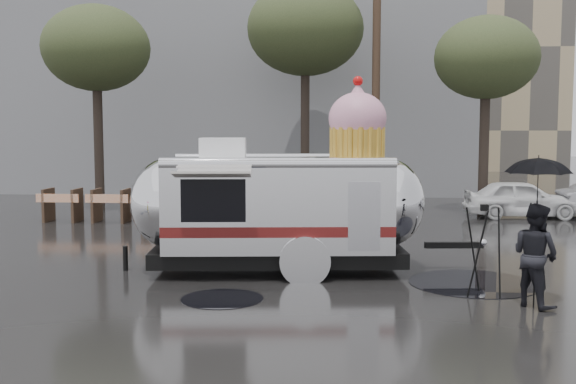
{
  "coord_description": "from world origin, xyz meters",
  "views": [
    {
      "loc": [
        1.37,
        -9.58,
        2.81
      ],
      "look_at": [
        0.3,
        3.56,
        1.56
      ],
      "focal_mm": 42.0,
      "sensor_mm": 36.0,
      "label": 1
    }
  ],
  "objects": [
    {
      "name": "utility_pole",
      "position": [
        2.5,
        14.0,
        4.62
      ],
      "size": [
        1.6,
        0.28,
        9.0
      ],
      "color": "#473323",
      "rests_on": "ground"
    },
    {
      "name": "tree_mid",
      "position": [
        0.0,
        15.0,
        6.34
      ],
      "size": [
        4.2,
        4.2,
        8.03
      ],
      "color": "#382D26",
      "rests_on": "ground"
    },
    {
      "name": "grey_building",
      "position": [
        -4.0,
        24.0,
        6.5
      ],
      "size": [
        22.0,
        12.0,
        13.0
      ],
      "primitive_type": "cube",
      "color": "slate",
      "rests_on": "ground"
    },
    {
      "name": "tripod",
      "position": [
        3.74,
        1.78,
        0.93
      ],
      "size": [
        0.57,
        0.64,
        1.56
      ],
      "rotation": [
        0.0,
        0.0,
        -0.02
      ],
      "color": "black",
      "rests_on": "ground"
    },
    {
      "name": "umbrella_black",
      "position": [
        4.41,
        1.15,
        1.97
      ],
      "size": [
        1.24,
        1.24,
        2.39
      ],
      "color": "black",
      "rests_on": "ground"
    },
    {
      "name": "tree_right",
      "position": [
        6.0,
        13.0,
        5.06
      ],
      "size": [
        3.36,
        3.36,
        6.42
      ],
      "color": "#382D26",
      "rests_on": "ground"
    },
    {
      "name": "tree_left",
      "position": [
        -7.0,
        13.0,
        5.48
      ],
      "size": [
        3.64,
        3.64,
        6.95
      ],
      "color": "#382D26",
      "rests_on": "ground"
    },
    {
      "name": "barricade_row",
      "position": [
        -5.55,
        9.96,
        0.52
      ],
      "size": [
        4.3,
        0.8,
        1.0
      ],
      "color": "#473323",
      "rests_on": "ground"
    },
    {
      "name": "puddles",
      "position": [
        -1.35,
        1.67,
        0.01
      ],
      "size": [
        12.81,
        4.76,
        0.01
      ],
      "color": "black",
      "rests_on": "ground"
    },
    {
      "name": "person_right",
      "position": [
        4.41,
        1.15,
        0.82
      ],
      "size": [
        0.81,
        0.9,
        1.64
      ],
      "primitive_type": "imported",
      "rotation": [
        0.0,
        0.0,
        2.19
      ],
      "color": "black",
      "rests_on": "ground"
    },
    {
      "name": "airstream_trailer",
      "position": [
        0.19,
        3.56,
        1.37
      ],
      "size": [
        7.23,
        3.19,
        3.9
      ],
      "rotation": [
        0.0,
        0.0,
        0.1
      ],
      "color": "silver",
      "rests_on": "ground"
    },
    {
      "name": "ground",
      "position": [
        0.0,
        0.0,
        0.0
      ],
      "size": [
        120.0,
        120.0,
        0.0
      ],
      "primitive_type": "plane",
      "color": "black",
      "rests_on": "ground"
    }
  ]
}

